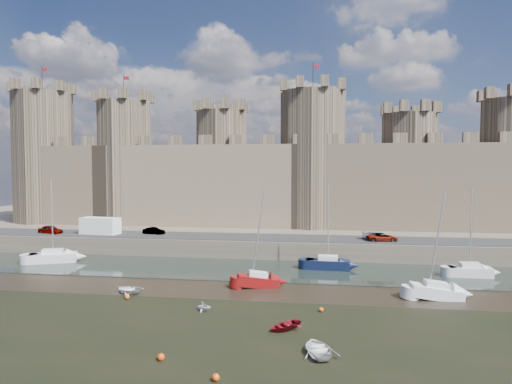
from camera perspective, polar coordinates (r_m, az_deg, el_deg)
ground at (r=33.58m, az=1.27°, el=-18.94°), size 160.00×160.00×0.00m
water_channel at (r=56.44m, az=4.34°, el=-9.81°), size 160.00×12.00×0.08m
quay at (r=91.68m, az=5.94°, el=-4.09°), size 160.00×60.00×2.50m
road at (r=65.78m, az=4.97°, el=-5.75°), size 160.00×7.00×0.10m
castle at (r=79.04m, az=5.14°, el=2.35°), size 108.50×11.00×29.00m
car_0 at (r=76.60m, az=-24.29°, el=-4.30°), size 4.17×2.39×1.34m
car_1 at (r=70.79m, az=-12.65°, el=-4.78°), size 3.53×1.81×1.11m
car_2 at (r=65.91m, az=14.88°, el=-5.37°), size 4.14×2.16×1.15m
car_3 at (r=65.00m, az=15.54°, el=-5.49°), size 4.32×2.32×1.15m
van at (r=73.06m, az=-18.90°, el=-4.05°), size 6.14×3.14×2.56m
sailboat_0 at (r=66.65m, az=-24.03°, el=-7.38°), size 6.29×4.38×10.97m
sailboat_1 at (r=57.63m, az=8.98°, el=-8.77°), size 5.41×2.35×10.64m
sailboat_2 at (r=58.60m, az=25.17°, el=-8.84°), size 4.75×1.95×10.17m
sailboat_4 at (r=49.01m, az=0.28°, el=-10.93°), size 4.68×2.80×10.26m
sailboat_5 at (r=48.03m, az=21.60°, el=-11.43°), size 4.98×2.25×10.46m
dinghy_2 at (r=32.80m, az=7.77°, el=-18.85°), size 3.27×3.95×0.71m
dinghy_3 at (r=41.52m, az=-6.55°, el=-14.04°), size 1.89×1.77×0.79m
dinghy_4 at (r=36.89m, az=3.55°, el=-16.41°), size 3.40×3.33×0.58m
dinghy_6 at (r=48.62m, az=-15.67°, el=-11.67°), size 3.89×3.58×0.66m
buoy_1 at (r=46.40m, az=-15.80°, el=-12.49°), size 0.49×0.49×0.49m
buoy_2 at (r=29.06m, az=-5.05°, el=-22.09°), size 0.46×0.46×0.46m
buoy_3 at (r=41.45m, az=8.16°, el=-14.35°), size 0.41×0.41×0.41m
buoy_4 at (r=32.17m, az=-11.80°, el=-19.55°), size 0.49×0.49×0.49m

